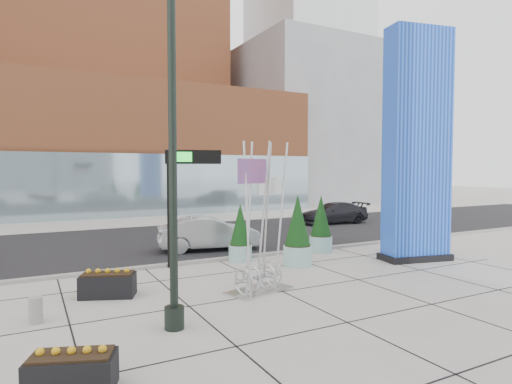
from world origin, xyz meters
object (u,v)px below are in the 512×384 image
blue_pylon (417,149)px  public_art_sculpture (259,252)px  lamp_post (173,182)px  car_silver_mid (209,234)px  concrete_bollard (36,310)px  overhead_street_sign (187,167)px

blue_pylon → public_art_sculpture: 8.61m
lamp_post → car_silver_mid: 10.20m
concrete_bollard → public_art_sculpture: bearing=-1.5°
public_art_sculpture → car_silver_mid: (1.16, 7.00, -0.44)m
overhead_street_sign → car_silver_mid: overhead_street_sign is taller
blue_pylon → public_art_sculpture: blue_pylon is taller
lamp_post → public_art_sculpture: bearing=28.9°
blue_pylon → car_silver_mid: bearing=150.1°
lamp_post → overhead_street_sign: (2.48, 6.20, 0.39)m
lamp_post → car_silver_mid: bearing=63.4°
car_silver_mid → overhead_street_sign: bearing=155.5°
concrete_bollard → blue_pylon: bearing=3.3°
blue_pylon → car_silver_mid: size_ratio=2.01×
lamp_post → car_silver_mid: (4.41, 8.79, -2.69)m
blue_pylon → overhead_street_sign: size_ratio=2.11×
concrete_bollard → overhead_street_sign: overhead_street_sign is taller
blue_pylon → concrete_bollard: (-13.98, -0.82, -4.24)m
blue_pylon → car_silver_mid: blue_pylon is taller
overhead_street_sign → car_silver_mid: 4.46m
blue_pylon → concrete_bollard: 14.64m
blue_pylon → overhead_street_sign: 9.32m
public_art_sculpture → concrete_bollard: public_art_sculpture is taller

